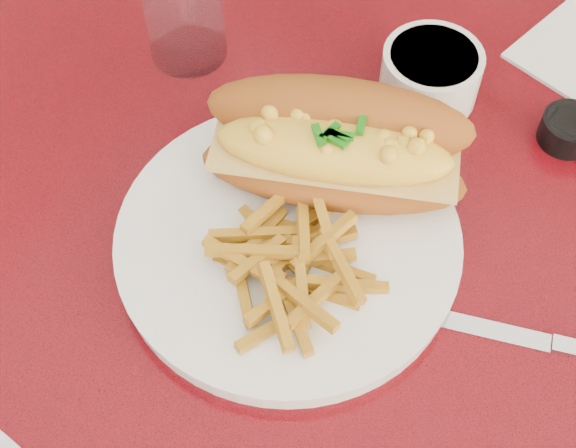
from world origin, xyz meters
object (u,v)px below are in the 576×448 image
Objects in this scene: knife at (539,341)px; water_tumbler at (182,0)px; dinner_plate at (288,242)px; diner_table at (407,286)px; mac_hoagie at (336,146)px; gravy_ramekin at (431,74)px; sauce_cup_right at (569,129)px; fork at (351,179)px.

water_tumbler is at bearing 147.69° from knife.
dinner_plate reaches higher than knife.
water_tumbler is (-0.30, 0.01, 0.23)m from diner_table.
water_tumbler reaches higher than knife.
gravy_ramekin is at bearing 60.20° from mac_hoagie.
gravy_ramekin reaches higher than dinner_plate.
gravy_ramekin is (0.01, 0.16, -0.04)m from mac_hoagie.
diner_table is 0.38m from water_tumbler.
gravy_ramekin is 0.14m from sauce_cup_right.
diner_table is 0.23m from gravy_ramekin.
knife is (0.21, -0.03, -0.02)m from fork.
gravy_ramekin is at bearing 122.58° from diner_table.
dinner_plate is 0.23m from gravy_ramekin.
knife is at bearing -69.07° from sauce_cup_right.
gravy_ramekin is at bearing -167.24° from sauce_cup_right.
fork is 1.68× the size of gravy_ramekin.
knife reaches higher than diner_table.
sauce_cup_right is (0.13, 0.18, -0.01)m from fork.
gravy_ramekin is 0.72× the size of water_tumbler.
gravy_ramekin reaches higher than fork.
sauce_cup_right is 0.23m from knife.
diner_table is 0.23m from knife.
sauce_cup_right reaches higher than fork.
mac_hoagie is at bearing -92.15° from gravy_ramekin.
gravy_ramekin reaches higher than sauce_cup_right.
water_tumbler reaches higher than mac_hoagie.
sauce_cup_right reaches higher than diner_table.
diner_table is 0.24m from sauce_cup_right.
diner_table is at bearing -2.31° from water_tumbler.
gravy_ramekin is (-0.07, 0.11, 0.19)m from diner_table.
fork is 0.22m from sauce_cup_right.
diner_table is at bearing 59.40° from dinner_plate.
sauce_cup_right is 0.36× the size of knife.
mac_hoagie reaches higher than diner_table.
water_tumbler is at bearing 177.69° from diner_table.
dinner_plate is 0.27m from water_tumbler.
diner_table is 4.73× the size of mac_hoagie.
dinner_plate is 1.41× the size of mac_hoagie.
diner_table is 0.20m from fork.
mac_hoagie reaches higher than knife.
mac_hoagie is 1.55× the size of fork.
water_tumbler reaches higher than sauce_cup_right.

